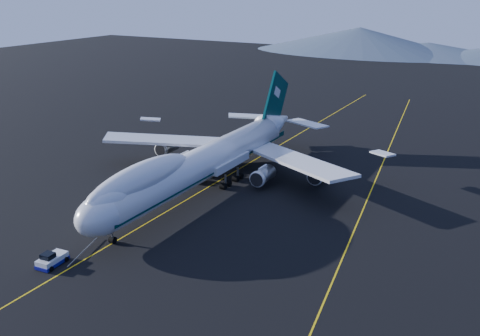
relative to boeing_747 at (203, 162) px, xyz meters
The scene contains 5 objects.
ground 5.81m from the boeing_747, 90.00° to the right, with size 500.00×500.00×0.00m, color black.
taxiway_line_main 5.80m from the boeing_747, 90.00° to the right, with size 0.25×220.00×0.01m, color yellow.
taxiway_line_side 32.14m from the boeing_747, 18.38° to the left, with size 0.25×200.00×0.01m, color yellow.
boeing_747 is the anchor object (origin of this frame).
pushback_tug 36.51m from the boeing_747, 94.76° to the right, with size 3.06×4.92×2.06m.
Camera 1 is at (54.52, -82.91, 38.76)m, focal length 40.00 mm.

